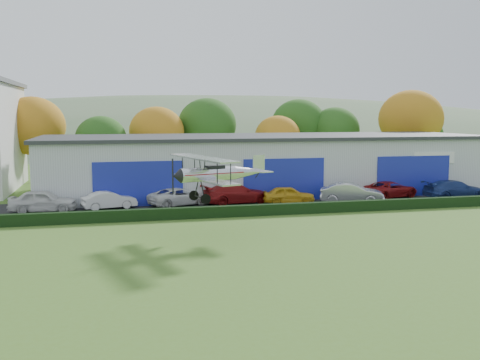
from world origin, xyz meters
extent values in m
plane|color=#466921|center=(0.00, 0.00, 0.00)|extent=(300.00, 300.00, 0.00)
cube|color=black|center=(3.00, 21.00, 0.03)|extent=(48.00, 9.00, 0.05)
cube|color=black|center=(3.00, 16.20, 0.40)|extent=(46.00, 0.60, 0.80)
cube|color=#B2B7BC|center=(5.00, 28.00, 2.50)|extent=(40.00, 12.00, 5.00)
cube|color=#2D3033|center=(5.00, 28.00, 5.15)|extent=(40.60, 12.60, 0.30)
cube|color=#1B269F|center=(-7.00, 21.95, 1.80)|extent=(7.00, 0.12, 3.60)
cube|color=#1B269F|center=(5.00, 21.95, 1.80)|extent=(7.00, 0.12, 3.60)
cube|color=#1B269F|center=(17.00, 21.95, 1.80)|extent=(7.00, 0.12, 3.60)
cylinder|color=#3D2614|center=(-17.00, 40.00, 1.57)|extent=(0.36, 0.36, 3.15)
ellipsoid|color=#A06513|center=(-17.00, 40.00, 6.03)|extent=(6.84, 6.84, 6.16)
cylinder|color=#3D2614|center=(-10.00, 38.00, 1.22)|extent=(0.36, 0.36, 2.45)
ellipsoid|color=#1E4C14|center=(-10.00, 38.00, 4.69)|extent=(5.32, 5.32, 4.79)
cylinder|color=#3D2614|center=(-4.00, 40.00, 1.40)|extent=(0.36, 0.36, 2.80)
ellipsoid|color=#A06513|center=(-4.00, 40.00, 5.36)|extent=(6.08, 6.08, 5.47)
cylinder|color=#3D2614|center=(2.00, 42.00, 1.57)|extent=(0.36, 0.36, 3.15)
ellipsoid|color=#1E4C14|center=(2.00, 42.00, 6.03)|extent=(6.84, 6.84, 6.16)
cylinder|color=#3D2614|center=(10.00, 40.00, 1.22)|extent=(0.36, 0.36, 2.45)
ellipsoid|color=#A06513|center=(10.00, 40.00, 4.69)|extent=(5.32, 5.32, 4.79)
cylinder|color=#3D2614|center=(18.00, 42.00, 1.40)|extent=(0.36, 0.36, 2.80)
ellipsoid|color=#1E4C14|center=(18.00, 42.00, 5.36)|extent=(6.08, 6.08, 5.47)
cylinder|color=#3D2614|center=(26.00, 38.00, 1.75)|extent=(0.36, 0.36, 3.50)
ellipsoid|color=#A06513|center=(26.00, 38.00, 6.70)|extent=(7.60, 7.60, 6.84)
cylinder|color=#3D2614|center=(30.00, 42.00, 1.22)|extent=(0.36, 0.36, 2.45)
ellipsoid|color=#1E4C14|center=(30.00, 42.00, 4.69)|extent=(5.32, 5.32, 4.79)
cylinder|color=#3D2614|center=(14.00, 44.00, 1.57)|extent=(0.36, 0.36, 3.15)
ellipsoid|color=#1E4C14|center=(14.00, 44.00, 6.03)|extent=(6.84, 6.84, 6.16)
ellipsoid|color=#4C6642|center=(20.00, 140.00, -15.40)|extent=(320.00, 196.00, 56.00)
ellipsoid|color=#4C6642|center=(90.00, 140.00, -9.90)|extent=(240.00, 126.00, 36.00)
imported|color=silver|center=(-14.05, 21.03, 0.88)|extent=(5.00, 2.35, 1.66)
imported|color=silver|center=(-9.27, 21.25, 0.72)|extent=(4.32, 2.45, 1.35)
imported|color=silver|center=(-3.83, 21.68, 0.75)|extent=(5.51, 4.09, 1.39)
imported|color=maroon|center=(0.78, 21.54, 0.86)|extent=(5.89, 3.23, 1.62)
imported|color=gold|center=(4.92, 20.45, 0.76)|extent=(4.40, 2.31, 1.43)
imported|color=silver|center=(9.92, 19.34, 0.89)|extent=(5.39, 3.59, 1.68)
imported|color=maroon|center=(14.48, 21.42, 0.76)|extent=(5.62, 3.82, 1.43)
imported|color=navy|center=(19.60, 19.59, 0.85)|extent=(5.50, 2.27, 1.59)
cylinder|color=silver|center=(-3.51, 10.25, 3.76)|extent=(3.60, 1.76, 0.83)
cone|color=silver|center=(-0.85, 11.01, 3.76)|extent=(2.18, 1.35, 0.83)
cone|color=black|center=(-5.42, 9.71, 3.76)|extent=(0.67, 0.92, 0.83)
cube|color=maroon|center=(-3.25, 10.33, 3.81)|extent=(3.96, 1.88, 0.06)
cube|color=black|center=(-3.07, 10.38, 4.15)|extent=(1.22, 0.84, 0.23)
cube|color=silver|center=(-3.69, 10.20, 3.49)|extent=(2.93, 6.70, 0.09)
cube|color=silver|center=(-3.87, 10.15, 4.73)|extent=(3.12, 7.08, 0.09)
cylinder|color=black|center=(-3.43, 7.79, 4.11)|extent=(0.07, 0.07, 1.20)
cylinder|color=black|center=(-2.63, 8.01, 4.11)|extent=(0.07, 0.07, 1.20)
cylinder|color=black|center=(-4.75, 12.39, 4.11)|extent=(0.07, 0.07, 1.20)
cylinder|color=black|center=(-3.95, 12.62, 4.11)|extent=(0.07, 0.07, 1.20)
cylinder|color=black|center=(-3.78, 9.84, 4.41)|extent=(0.11, 0.21, 0.69)
cylinder|color=black|center=(-3.96, 10.46, 4.41)|extent=(0.11, 0.21, 0.69)
cylinder|color=black|center=(-3.94, 9.73, 2.98)|extent=(0.24, 0.63, 1.13)
cylinder|color=black|center=(-4.15, 10.48, 2.98)|extent=(0.24, 0.63, 1.13)
cylinder|color=black|center=(-4.04, 10.10, 2.43)|extent=(0.54, 1.70, 0.06)
cylinder|color=black|center=(-3.82, 9.30, 2.43)|extent=(0.60, 0.29, 0.59)
cylinder|color=black|center=(-4.27, 10.90, 2.43)|extent=(0.60, 0.29, 0.59)
cylinder|color=black|center=(-0.23, 11.19, 3.53)|extent=(0.34, 0.15, 0.39)
cube|color=silver|center=(-0.23, 11.19, 3.81)|extent=(1.46, 2.53, 0.06)
cube|color=silver|center=(-0.14, 11.22, 4.27)|extent=(0.81, 0.28, 1.01)
cube|color=black|center=(-5.66, 9.64, 3.76)|extent=(0.08, 0.12, 2.03)
camera|label=1|loc=(-9.10, -21.53, 7.33)|focal=41.14mm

